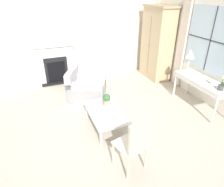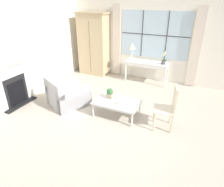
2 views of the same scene
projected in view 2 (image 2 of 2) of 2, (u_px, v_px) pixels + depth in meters
The scene contains 13 objects.
ground_plane at pixel (118, 121), 4.88m from camera, with size 14.00×14.00×0.00m, color #BCB2A3.
wall_back_windowed at pixel (154, 40), 6.71m from camera, with size 7.20×0.14×2.80m.
wall_left at pixel (33, 46), 5.89m from camera, with size 0.06×7.20×2.80m, color white.
fireplace at pixel (12, 81), 5.32m from camera, with size 0.34×1.18×2.16m.
armoire at pixel (94, 44), 7.37m from camera, with size 1.13×0.61×2.24m.
console_table at pixel (147, 64), 6.80m from camera, with size 1.46×0.53×0.73m.
table_lamp at pixel (132, 47), 6.77m from camera, with size 0.24×0.24×0.59m.
potted_orchid at pixel (164, 60), 6.45m from camera, with size 0.16×0.12×0.42m.
armchair_upholstered at pixel (68, 96), 5.50m from camera, with size 1.20×1.23×0.79m.
side_chair_wooden at pixel (169, 105), 4.38m from camera, with size 0.54×0.54×1.05m.
coffee_table at pixel (117, 103), 4.94m from camera, with size 1.13×0.67×0.40m.
potted_plant_small at pixel (110, 93), 5.05m from camera, with size 0.16×0.16×0.26m.
pillar_candle at pixel (119, 103), 4.79m from camera, with size 0.11×0.11×0.11m.
Camera 2 is at (1.60, -3.75, 2.77)m, focal length 32.00 mm.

